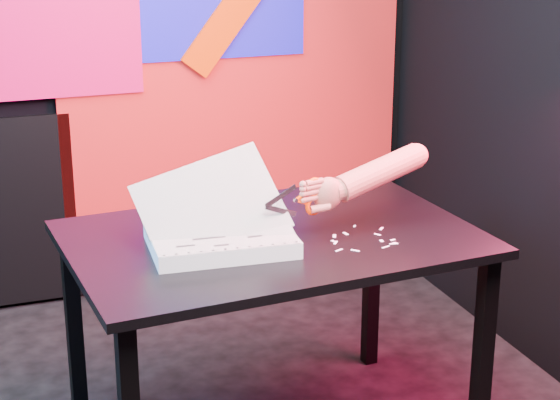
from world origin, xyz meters
name	(u,v)px	position (x,y,z in m)	size (l,w,h in m)	color
room	(166,55)	(0.00, 0.00, 1.35)	(3.01, 3.01, 2.71)	black
backdrop	(105,92)	(0.06, 1.46, 0.96)	(2.88, 0.05, 2.08)	red
work_table	(272,259)	(0.34, 0.07, 0.67)	(1.33, 0.93, 0.75)	black
printout_stack	(220,238)	(0.15, 0.02, 0.78)	(0.48, 0.35, 0.32)	white
scissors	(310,197)	(0.44, 0.00, 0.88)	(0.21, 0.06, 0.12)	#AAABAC
hand_forearm	(371,175)	(0.67, 0.06, 0.92)	(0.48, 0.16, 0.16)	#AF584A
paper_clippings	(362,240)	(0.59, -0.07, 0.75)	(0.23, 0.22, 0.00)	white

